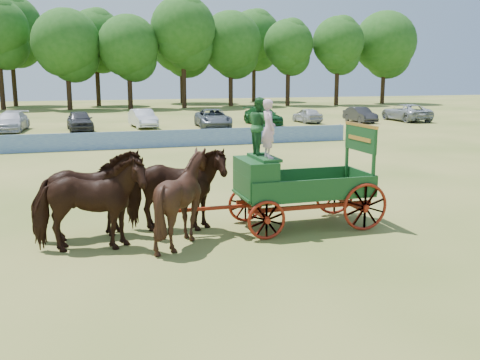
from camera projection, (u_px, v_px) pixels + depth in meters
name	position (u px, v px, depth m)	size (l,w,h in m)	color
ground	(266.00, 225.00, 15.98)	(160.00, 160.00, 0.00)	#A8934C
horse_lead_left	(89.00, 205.00, 13.40)	(1.32, 2.89, 2.44)	black
horse_lead_right	(88.00, 195.00, 14.43)	(1.32, 2.89, 2.44)	black
horse_wheel_left	(183.00, 198.00, 14.09)	(1.98, 2.22, 2.45)	black
horse_wheel_right	(176.00, 190.00, 15.12)	(1.32, 2.89, 2.44)	black
farm_dray	(280.00, 171.00, 15.38)	(6.00, 2.00, 3.80)	maroon
sponsor_banner	(151.00, 139.00, 32.46)	(26.00, 0.08, 1.05)	#1D43A1
parked_cars	(140.00, 119.00, 43.76)	(53.55, 7.54, 1.64)	silver
treeline	(81.00, 35.00, 69.62)	(90.93, 23.26, 14.95)	#382314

